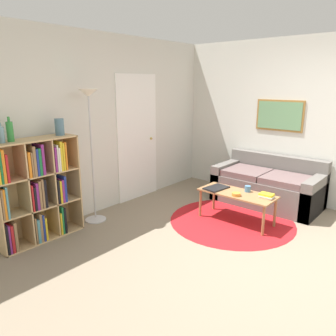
{
  "coord_description": "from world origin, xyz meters",
  "views": [
    {
      "loc": [
        -3.2,
        -1.11,
        1.9
      ],
      "look_at": [
        -0.14,
        1.52,
        0.85
      ],
      "focal_mm": 35.0,
      "sensor_mm": 36.0,
      "label": 1
    }
  ],
  "objects_px": {
    "laptop": "(216,188)",
    "bottle_right": "(10,131)",
    "bookshelf": "(34,191)",
    "couch": "(268,186)",
    "vase_on_shelf": "(59,127)",
    "floor_lamp": "(90,120)",
    "coffee_table": "(237,196)",
    "bottle_middle": "(1,135)",
    "cup": "(248,189)",
    "bowl": "(236,194)"
  },
  "relations": [
    {
      "from": "laptop",
      "to": "bottle_right",
      "type": "xyz_separation_m",
      "value": [
        -2.26,
        1.29,
        0.94
      ]
    },
    {
      "from": "bookshelf",
      "to": "couch",
      "type": "relative_size",
      "value": 0.78
    },
    {
      "from": "vase_on_shelf",
      "to": "floor_lamp",
      "type": "bearing_deg",
      "value": -8.66
    },
    {
      "from": "floor_lamp",
      "to": "coffee_table",
      "type": "relative_size",
      "value": 1.73
    },
    {
      "from": "laptop",
      "to": "bottle_middle",
      "type": "bearing_deg",
      "value": 151.58
    },
    {
      "from": "vase_on_shelf",
      "to": "bottle_middle",
      "type": "bearing_deg",
      "value": -179.37
    },
    {
      "from": "cup",
      "to": "vase_on_shelf",
      "type": "distance_m",
      "value": 2.64
    },
    {
      "from": "bowl",
      "to": "bottle_middle",
      "type": "distance_m",
      "value": 2.95
    },
    {
      "from": "cup",
      "to": "bowl",
      "type": "bearing_deg",
      "value": 171.77
    },
    {
      "from": "bookshelf",
      "to": "floor_lamp",
      "type": "distance_m",
      "value": 1.14
    },
    {
      "from": "bowl",
      "to": "vase_on_shelf",
      "type": "distance_m",
      "value": 2.46
    },
    {
      "from": "bookshelf",
      "to": "bowl",
      "type": "relative_size",
      "value": 10.52
    },
    {
      "from": "laptop",
      "to": "bottle_right",
      "type": "bearing_deg",
      "value": 150.26
    },
    {
      "from": "bookshelf",
      "to": "laptop",
      "type": "height_order",
      "value": "bookshelf"
    },
    {
      "from": "couch",
      "to": "cup",
      "type": "distance_m",
      "value": 0.89
    },
    {
      "from": "bowl",
      "to": "bottle_middle",
      "type": "relative_size",
      "value": 0.55
    },
    {
      "from": "floor_lamp",
      "to": "vase_on_shelf",
      "type": "height_order",
      "value": "floor_lamp"
    },
    {
      "from": "coffee_table",
      "to": "bottle_middle",
      "type": "bearing_deg",
      "value": 146.32
    },
    {
      "from": "floor_lamp",
      "to": "bottle_right",
      "type": "bearing_deg",
      "value": 176.27
    },
    {
      "from": "floor_lamp",
      "to": "coffee_table",
      "type": "bearing_deg",
      "value": -50.58
    },
    {
      "from": "floor_lamp",
      "to": "vase_on_shelf",
      "type": "relative_size",
      "value": 8.75
    },
    {
      "from": "bookshelf",
      "to": "couch",
      "type": "height_order",
      "value": "bookshelf"
    },
    {
      "from": "floor_lamp",
      "to": "bottle_right",
      "type": "relative_size",
      "value": 6.61
    },
    {
      "from": "floor_lamp",
      "to": "couch",
      "type": "distance_m",
      "value": 2.98
    },
    {
      "from": "laptop",
      "to": "bottle_middle",
      "type": "relative_size",
      "value": 1.73
    },
    {
      "from": "bookshelf",
      "to": "bottle_middle",
      "type": "xyz_separation_m",
      "value": [
        -0.31,
        -0.01,
        0.72
      ]
    },
    {
      "from": "bookshelf",
      "to": "floor_lamp",
      "type": "relative_size",
      "value": 0.69
    },
    {
      "from": "coffee_table",
      "to": "bowl",
      "type": "xyz_separation_m",
      "value": [
        -0.13,
        -0.06,
        0.07
      ]
    },
    {
      "from": "cup",
      "to": "laptop",
      "type": "bearing_deg",
      "value": 111.36
    },
    {
      "from": "laptop",
      "to": "cup",
      "type": "height_order",
      "value": "cup"
    },
    {
      "from": "floor_lamp",
      "to": "cup",
      "type": "distance_m",
      "value": 2.35
    },
    {
      "from": "couch",
      "to": "bottle_middle",
      "type": "bearing_deg",
      "value": 154.48
    },
    {
      "from": "bookshelf",
      "to": "vase_on_shelf",
      "type": "height_order",
      "value": "vase_on_shelf"
    },
    {
      "from": "cup",
      "to": "vase_on_shelf",
      "type": "bearing_deg",
      "value": 136.82
    },
    {
      "from": "bookshelf",
      "to": "bottle_middle",
      "type": "relative_size",
      "value": 5.74
    },
    {
      "from": "bottle_right",
      "to": "vase_on_shelf",
      "type": "xyz_separation_m",
      "value": [
        0.61,
        -0.0,
        -0.01
      ]
    },
    {
      "from": "coffee_table",
      "to": "couch",
      "type": "bearing_deg",
      "value": -1.34
    },
    {
      "from": "bowl",
      "to": "bottle_middle",
      "type": "bearing_deg",
      "value": 143.95
    },
    {
      "from": "bottle_right",
      "to": "vase_on_shelf",
      "type": "bearing_deg",
      "value": -0.35
    },
    {
      "from": "bowl",
      "to": "couch",
      "type": "bearing_deg",
      "value": 1.65
    },
    {
      "from": "couch",
      "to": "cup",
      "type": "relative_size",
      "value": 18.97
    },
    {
      "from": "couch",
      "to": "coffee_table",
      "type": "distance_m",
      "value": 1.0
    },
    {
      "from": "floor_lamp",
      "to": "bottle_right",
      "type": "distance_m",
      "value": 1.03
    },
    {
      "from": "bookshelf",
      "to": "bottle_right",
      "type": "relative_size",
      "value": 4.58
    },
    {
      "from": "couch",
      "to": "vase_on_shelf",
      "type": "height_order",
      "value": "vase_on_shelf"
    },
    {
      "from": "bookshelf",
      "to": "couch",
      "type": "distance_m",
      "value": 3.51
    },
    {
      "from": "cup",
      "to": "bottle_middle",
      "type": "bearing_deg",
      "value": 146.2
    },
    {
      "from": "laptop",
      "to": "cup",
      "type": "distance_m",
      "value": 0.44
    },
    {
      "from": "bookshelf",
      "to": "vase_on_shelf",
      "type": "xyz_separation_m",
      "value": [
        0.41,
        0.0,
        0.74
      ]
    },
    {
      "from": "bottle_middle",
      "to": "bookshelf",
      "type": "bearing_deg",
      "value": 1.17
    }
  ]
}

